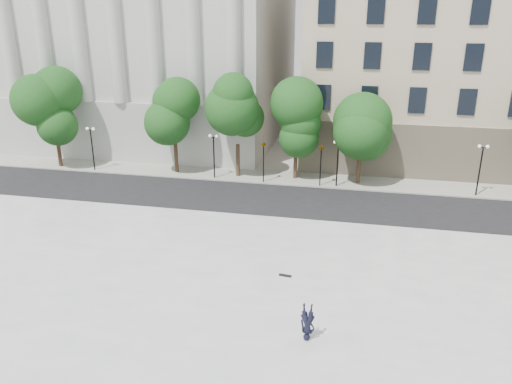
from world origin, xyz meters
TOP-DOWN VIEW (x-y plane):
  - ground at (0.00, 0.00)m, footprint 160.00×160.00m
  - plaza at (0.00, 3.00)m, footprint 44.00×22.00m
  - street at (0.00, 18.00)m, footprint 60.00×8.00m
  - far_sidewalk at (0.00, 24.00)m, footprint 60.00×4.00m
  - building_west at (-17.00, 38.57)m, footprint 31.50×27.65m
  - building_east at (20.00, 38.91)m, footprint 36.00×26.15m
  - traffic_light_west at (-0.58, 22.30)m, footprint 0.75×1.86m
  - traffic_light_east at (4.36, 22.30)m, footprint 0.63×1.77m
  - person_lying at (5.65, 0.40)m, footprint 0.77×1.85m
  - skateboard at (3.85, 5.80)m, footprint 0.71×0.26m
  - street_trees at (-1.49, 23.65)m, footprint 46.72×5.02m
  - lamp_posts at (0.29, 22.60)m, footprint 34.80×0.28m

SIDE VIEW (x-z plane):
  - ground at x=0.00m, z-range 0.00..0.00m
  - street at x=0.00m, z-range 0.00..0.02m
  - far_sidewalk at x=0.00m, z-range 0.00..0.12m
  - plaza at x=0.00m, z-range 0.00..0.45m
  - skateboard at x=3.85m, z-range 0.45..0.52m
  - person_lying at x=5.65m, z-range 0.45..0.94m
  - lamp_posts at x=0.29m, z-range 0.72..5.07m
  - traffic_light_east at x=4.36m, z-range 1.60..5.80m
  - traffic_light_west at x=-0.58m, z-range 1.62..5.85m
  - street_trees at x=-1.49m, z-range 1.53..9.39m
  - building_east at x=20.00m, z-range -0.36..22.64m
  - building_west at x=-17.00m, z-range 0.09..25.69m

